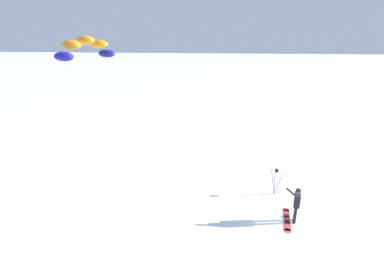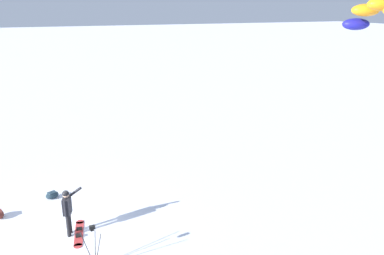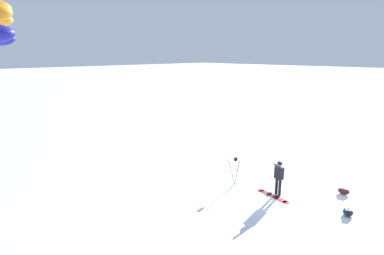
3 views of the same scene
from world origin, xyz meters
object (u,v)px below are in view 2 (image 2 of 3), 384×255
object	(u,v)px
traction_kite	(381,16)
gear_bag_small	(0,214)
snowboarder	(67,208)
camera_tripod	(93,238)
snowboard	(79,233)
gear_bag_large	(52,195)

from	to	relation	value
traction_kite	gear_bag_small	distance (m)	15.56
snowboarder	traction_kite	distance (m)	12.57
camera_tripod	snowboard	bearing A→B (deg)	6.40
snowboard	snowboarder	bearing A→B (deg)	76.83
snowboarder	snowboard	world-z (taller)	snowboarder
gear_bag_large	gear_bag_small	world-z (taller)	gear_bag_small
gear_bag_large	camera_tripod	world-z (taller)	camera_tripod
gear_bag_large	gear_bag_small	bearing A→B (deg)	114.58
traction_kite	camera_tripod	xyz separation A→B (m)	(0.49, 9.94, -6.42)
traction_kite	camera_tripod	distance (m)	11.85
snowboard	gear_bag_small	size ratio (longest dim) A/B	3.29
snowboard	gear_bag_small	world-z (taller)	gear_bag_small
snowboard	traction_kite	bearing A→B (deg)	-104.37
snowboarder	camera_tripod	xyz separation A→B (m)	(-2.19, -0.53, -0.01)
snowboarder	camera_tripod	world-z (taller)	snowboarder
traction_kite	camera_tripod	bearing A→B (deg)	87.17
camera_tripod	gear_bag_small	world-z (taller)	camera_tripod
snowboard	camera_tripod	distance (m)	2.36
snowboard	gear_bag_large	size ratio (longest dim) A/B	2.81
gear_bag_small	snowboarder	bearing A→B (deg)	-132.87
camera_tripod	snowboarder	bearing A→B (deg)	13.66
gear_bag_small	camera_tripod	bearing A→B (deg)	-146.51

